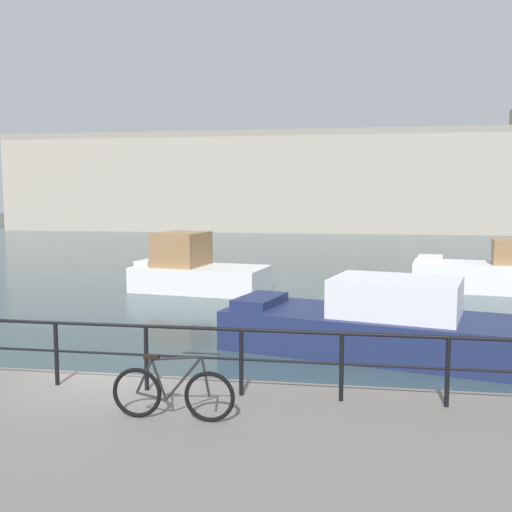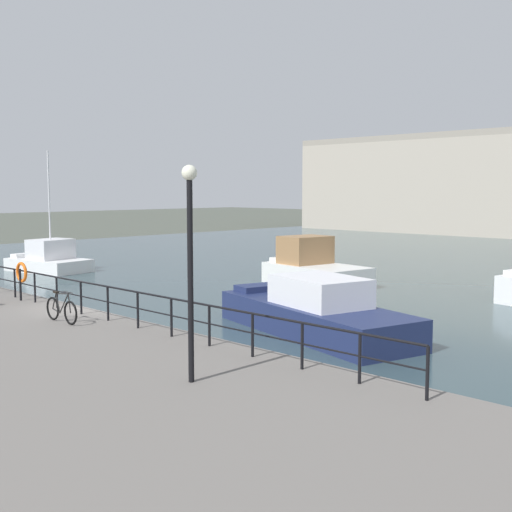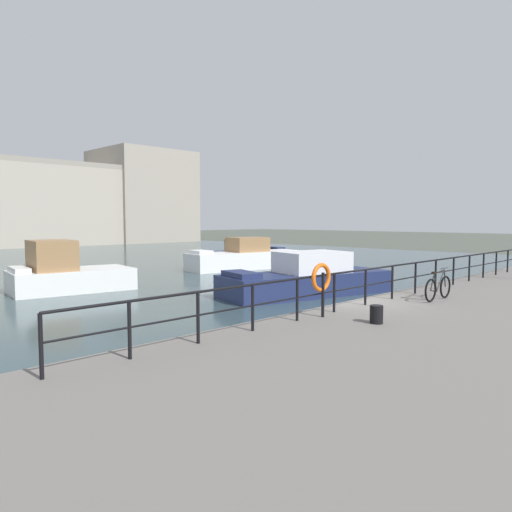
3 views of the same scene
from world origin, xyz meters
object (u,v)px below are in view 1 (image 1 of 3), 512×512
(parked_bicycle, at_px, (173,393))
(harbor_building, at_px, (370,182))
(moored_red_daysailer, at_px, (384,325))
(moored_white_yacht, at_px, (195,270))

(parked_bicycle, bearing_deg, harbor_building, 85.57)
(harbor_building, bearing_deg, moored_red_daysailer, -91.41)
(moored_white_yacht, bearing_deg, parked_bicycle, 112.91)
(moored_white_yacht, distance_m, moored_red_daysailer, 11.98)
(moored_white_yacht, bearing_deg, harbor_building, -92.60)
(parked_bicycle, bearing_deg, moored_red_daysailer, 67.02)
(moored_red_daysailer, bearing_deg, harbor_building, -77.16)
(moored_red_daysailer, xyz_separation_m, parked_bicycle, (-3.33, -7.92, 0.70))
(harbor_building, xyz_separation_m, moored_red_daysailer, (-1.34, -54.43, -5.03))
(moored_red_daysailer, relative_size, parked_bicycle, 5.03)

